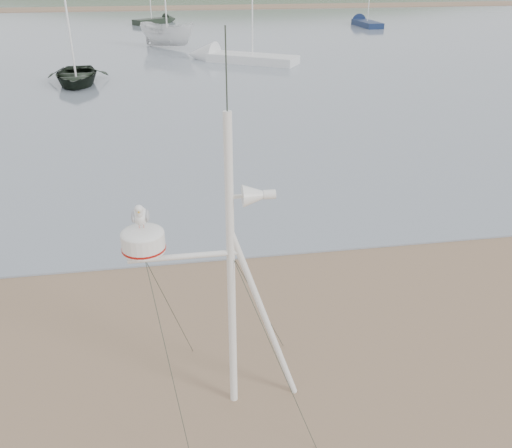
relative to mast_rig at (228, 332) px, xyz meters
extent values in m
plane|color=#7E6149|center=(-1.39, 0.22, -1.29)|extent=(560.00, 560.00, 0.00)
cube|color=#7E6149|center=(-1.39, 70.22, -1.22)|extent=(560.00, 7.00, 0.07)
ellipsoid|color=#263A17|center=(38.61, 235.22, -23.29)|extent=(400.00, 180.00, 80.00)
cylinder|color=white|center=(0.07, 0.05, 0.91)|extent=(0.11, 0.11, 4.41)
cylinder|color=white|center=(0.53, 0.05, 0.14)|extent=(1.02, 0.09, 2.89)
cylinder|color=white|center=(-0.54, 0.05, 1.24)|extent=(1.43, 0.08, 0.08)
cylinder|color=#2D382D|center=(0.07, 0.05, 3.56)|extent=(0.02, 0.02, 0.99)
cube|color=white|center=(-1.04, 0.05, 1.32)|extent=(0.18, 0.18, 0.10)
cylinder|color=white|center=(-1.04, 0.05, 1.50)|extent=(0.55, 0.55, 0.24)
cylinder|color=#A6110B|center=(-1.04, 0.05, 1.41)|extent=(0.56, 0.56, 0.03)
ellipsoid|color=white|center=(-1.04, 0.05, 1.62)|extent=(0.55, 0.55, 0.15)
cone|color=white|center=(0.37, 0.05, 2.04)|extent=(0.29, 0.29, 0.29)
cylinder|color=white|center=(0.57, 0.05, 2.04)|extent=(0.15, 0.12, 0.12)
cube|color=white|center=(0.18, 0.05, 2.04)|extent=(0.22, 0.04, 0.04)
cylinder|color=tan|center=(-1.06, 0.05, 1.73)|extent=(0.01, 0.01, 0.08)
cylinder|color=tan|center=(-1.01, 0.05, 1.73)|extent=(0.01, 0.01, 0.08)
ellipsoid|color=white|center=(-1.04, 0.05, 1.86)|extent=(0.19, 0.30, 0.22)
ellipsoid|color=#A0A2A8|center=(-1.12, 0.04, 1.86)|extent=(0.06, 0.24, 0.14)
ellipsoid|color=#A0A2A8|center=(-0.95, 0.04, 1.86)|extent=(0.06, 0.24, 0.14)
cone|color=white|center=(-1.04, 0.21, 1.84)|extent=(0.10, 0.09, 0.10)
ellipsoid|color=white|center=(-1.04, -0.06, 1.95)|extent=(0.09, 0.09, 0.13)
sphere|color=white|center=(-1.04, -0.08, 2.01)|extent=(0.11, 0.11, 0.11)
cone|color=gold|center=(-1.04, -0.14, 2.01)|extent=(0.02, 0.06, 0.02)
imported|color=black|center=(-5.19, 23.60, 0.98)|extent=(3.24, 1.12, 4.47)
imported|color=silver|center=(-0.24, 35.68, 1.16)|extent=(2.60, 2.60, 4.83)
cube|color=#132043|center=(18.75, 46.13, -1.00)|extent=(1.66, 4.67, 0.50)
cone|color=#132043|center=(18.63, 49.08, -1.00)|extent=(1.54, 1.67, 1.48)
cube|color=silver|center=(4.86, 28.43, -1.00)|extent=(5.75, 4.59, 0.50)
cone|color=silver|center=(1.81, 30.39, -1.00)|extent=(2.65, 2.60, 1.81)
cylinder|color=white|center=(4.86, 28.43, 2.36)|extent=(0.08, 0.08, 6.24)
cube|color=black|center=(-1.54, 51.74, -1.00)|extent=(3.80, 3.50, 0.50)
cone|color=black|center=(0.37, 53.37, -1.00)|extent=(1.86, 1.85, 1.26)
camera|label=1|loc=(-0.61, -6.10, 4.71)|focal=38.00mm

